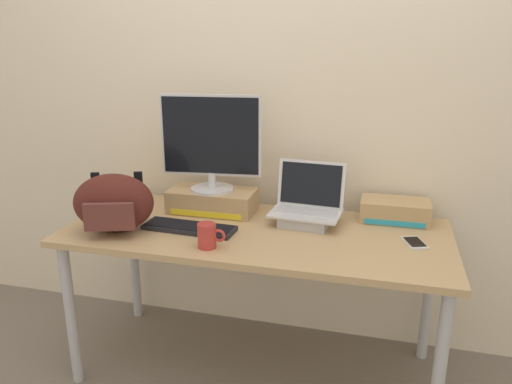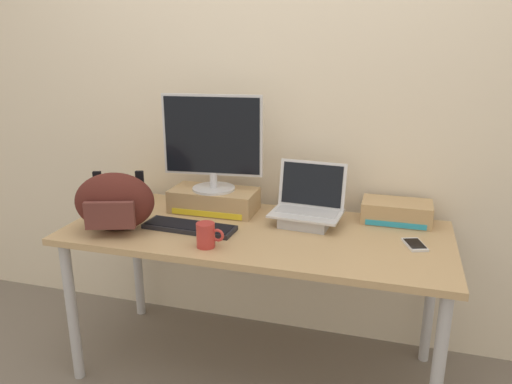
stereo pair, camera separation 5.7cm
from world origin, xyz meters
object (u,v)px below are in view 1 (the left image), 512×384
at_px(toner_box_yellow, 213,201).
at_px(plush_toy, 137,193).
at_px(external_keyboard, 189,227).
at_px(open_laptop, 307,212).
at_px(desktop_monitor, 211,143).
at_px(cell_phone, 415,243).
at_px(toner_box_cyan, 395,210).
at_px(messenger_backpack, 114,203).
at_px(coffee_mug, 207,236).

relative_size(toner_box_yellow, plush_toy, 4.17).
bearing_deg(external_keyboard, open_laptop, 27.25).
bearing_deg(desktop_monitor, cell_phone, -16.57).
xyz_separation_m(open_laptop, toner_box_cyan, (0.40, 0.14, -0.01)).
bearing_deg(toner_box_cyan, cell_phone, -73.24).
bearing_deg(open_laptop, messenger_backpack, -153.70).
height_order(toner_box_yellow, toner_box_cyan, toner_box_yellow).
height_order(toner_box_yellow, external_keyboard, toner_box_yellow).
relative_size(external_keyboard, cell_phone, 2.89).
distance_m(open_laptop, messenger_backpack, 0.88).
xyz_separation_m(messenger_backpack, plush_toy, (-0.11, 0.41, -0.08)).
bearing_deg(cell_phone, messenger_backpack, 168.47).
bearing_deg(external_keyboard, toner_box_cyan, 25.04).
bearing_deg(messenger_backpack, plush_toy, 85.95).
bearing_deg(coffee_mug, cell_phone, 16.94).
relative_size(coffee_mug, cell_phone, 0.81).
distance_m(messenger_backpack, cell_phone, 1.32).
bearing_deg(desktop_monitor, open_laptop, -11.32).
distance_m(toner_box_yellow, desktop_monitor, 0.29).
bearing_deg(toner_box_cyan, toner_box_yellow, -173.94).
height_order(toner_box_yellow, desktop_monitor, desktop_monitor).
bearing_deg(plush_toy, messenger_backpack, -75.47).
relative_size(cell_phone, plush_toy, 1.46).
bearing_deg(external_keyboard, toner_box_yellow, 89.25).
bearing_deg(coffee_mug, messenger_backpack, 171.94).
height_order(toner_box_yellow, messenger_backpack, messenger_backpack).
distance_m(cell_phone, toner_box_cyan, 0.29).
height_order(external_keyboard, messenger_backpack, messenger_backpack).
distance_m(toner_box_yellow, cell_phone, 0.98).
xyz_separation_m(external_keyboard, plush_toy, (-0.42, 0.31, 0.04)).
distance_m(desktop_monitor, open_laptop, 0.57).
bearing_deg(cell_phone, toner_box_cyan, 86.96).
distance_m(toner_box_yellow, external_keyboard, 0.27).
distance_m(messenger_backpack, coffee_mug, 0.47).
relative_size(external_keyboard, messenger_backpack, 1.10).
bearing_deg(toner_box_yellow, open_laptop, -5.35).
xyz_separation_m(desktop_monitor, external_keyboard, (-0.02, -0.27, -0.34)).
xyz_separation_m(open_laptop, cell_phone, (0.48, -0.13, -0.05)).
bearing_deg(coffee_mug, desktop_monitor, 106.84).
relative_size(toner_box_yellow, external_keyboard, 0.99).
bearing_deg(toner_box_cyan, desktop_monitor, -173.86).
bearing_deg(open_laptop, cell_phone, -10.86).
relative_size(external_keyboard, toner_box_cyan, 1.34).
xyz_separation_m(desktop_monitor, coffee_mug, (0.13, -0.43, -0.30)).
distance_m(open_laptop, external_keyboard, 0.55).
xyz_separation_m(coffee_mug, plush_toy, (-0.57, 0.47, -0.00)).
height_order(toner_box_yellow, cell_phone, toner_box_yellow).
xyz_separation_m(external_keyboard, toner_box_cyan, (0.90, 0.36, 0.04)).
relative_size(external_keyboard, plush_toy, 4.21).
relative_size(coffee_mug, toner_box_cyan, 0.37).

